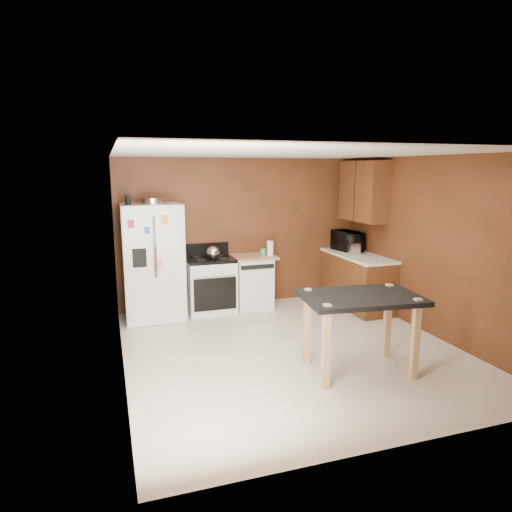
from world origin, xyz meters
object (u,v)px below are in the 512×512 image
roasting_pan (153,201)px  pen_cup (128,200)px  gas_range (210,284)px  toaster (354,248)px  microwave (347,242)px  dishwasher (252,281)px  paper_towel (270,248)px  green_canister (263,252)px  island (360,307)px  refrigerator (153,262)px  kettle (213,252)px

roasting_pan → pen_cup: pen_cup is taller
gas_range → toaster: bearing=-9.7°
toaster → microwave: bearing=94.2°
toaster → microwave: 0.32m
dishwasher → paper_towel: bearing=-18.9°
gas_range → green_canister: bearing=2.4°
green_canister → microwave: size_ratio=0.19×
green_canister → island: 2.81m
pen_cup → green_canister: pen_cup is taller
toaster → microwave: (0.06, 0.31, 0.06)m
roasting_pan → green_canister: (1.80, 0.12, -0.90)m
green_canister → dishwasher: size_ratio=0.12×
roasting_pan → green_canister: 2.01m
paper_towel → green_canister: size_ratio=2.26×
pen_cup → roasting_pan: bearing=7.2°
roasting_pan → gas_range: bearing=5.2°
green_canister → island: size_ratio=0.08×
pen_cup → island: size_ratio=0.10×
pen_cup → green_canister: 2.36m
toaster → microwave: size_ratio=0.47×
microwave → island: microwave is taller
refrigerator → island: refrigerator is taller
roasting_pan → toaster: size_ratio=1.35×
paper_towel → refrigerator: (-1.92, 0.01, -0.11)m
paper_towel → gas_range: paper_towel is taller
dishwasher → toaster: bearing=-14.5°
roasting_pan → kettle: 1.23m
kettle → green_canister: size_ratio=1.92×
pen_cup → gas_range: pen_cup is taller
green_canister → gas_range: (-0.93, -0.04, -0.48)m
roasting_pan → pen_cup: size_ratio=2.70×
kettle → toaster: bearing=-7.4°
kettle → paper_towel: paper_towel is taller
gas_range → refrigerator: bearing=-176.2°
pen_cup → toaster: bearing=-4.4°
island → gas_range: bearing=112.2°
kettle → paper_towel: bearing=1.5°
paper_towel → dishwasher: bearing=161.1°
green_canister → refrigerator: size_ratio=0.06×
toaster → dishwasher: size_ratio=0.30×
roasting_pan → gas_range: roasting_pan is taller
refrigerator → paper_towel: bearing=-0.4°
dishwasher → pen_cup: bearing=-175.6°
refrigerator → kettle: bearing=-2.4°
pen_cup → dishwasher: bearing=4.4°
pen_cup → refrigerator: pen_cup is taller
pen_cup → dishwasher: size_ratio=0.15×
paper_towel → gas_range: (-1.01, 0.07, -0.55)m
toaster → kettle: bearing=-173.1°
pen_cup → kettle: (1.27, 0.03, -0.86)m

